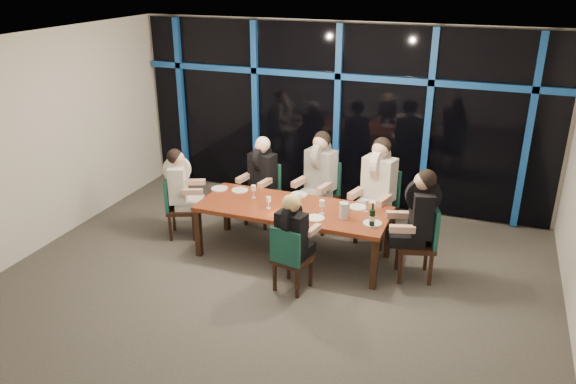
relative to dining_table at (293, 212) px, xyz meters
name	(u,v)px	position (x,y,z in m)	size (l,w,h in m)	color
room	(270,132)	(0.00, -0.80, 1.34)	(7.04, 7.00, 3.02)	#535049
window_wall	(339,113)	(0.01, 2.13, 0.87)	(6.86, 0.43, 2.94)	black
dining_table	(293,212)	(0.00, 0.00, 0.00)	(2.60, 1.00, 0.75)	brown
chair_far_left	(265,190)	(-0.81, 0.92, -0.15)	(0.52, 0.52, 0.96)	black
chair_far_mid	(322,191)	(0.08, 1.07, -0.10)	(0.59, 0.59, 1.05)	black
chair_far_right	(379,202)	(0.99, 0.93, -0.08)	(0.61, 0.61, 1.08)	black
chair_end_left	(177,204)	(-1.84, 0.00, -0.16)	(0.57, 0.57, 0.93)	black
chair_end_right	(423,238)	(1.75, 0.05, -0.11)	(0.59, 0.59, 1.02)	black
chair_near_mid	(290,256)	(0.27, -0.87, -0.19)	(0.48, 0.48, 0.88)	black
diner_far_left	(261,169)	(-0.83, 0.84, 0.23)	(0.52, 0.64, 0.93)	black
diner_far_mid	(319,167)	(0.06, 0.99, 0.32)	(0.59, 0.70, 1.02)	black
diner_far_right	(378,176)	(0.97, 0.84, 0.35)	(0.62, 0.73, 1.05)	silver
diner_end_left	(180,180)	(-1.76, 0.03, 0.21)	(0.64, 0.58, 0.91)	silver
diner_end_right	(419,209)	(1.67, 0.02, 0.29)	(0.69, 0.60, 0.99)	black
diner_near_mid	(293,228)	(0.29, -0.80, 0.17)	(0.48, 0.59, 0.86)	black
plate_far_left	(240,190)	(-0.93, 0.29, 0.08)	(0.24, 0.24, 0.01)	white
plate_far_mid	(299,194)	(-0.07, 0.44, 0.08)	(0.24, 0.24, 0.01)	white
plate_far_right	(358,207)	(0.83, 0.30, 0.08)	(0.24, 0.24, 0.01)	white
plate_end_left	(219,188)	(-1.24, 0.24, 0.08)	(0.24, 0.24, 0.01)	white
plate_end_right	(372,223)	(1.12, -0.14, 0.08)	(0.24, 0.24, 0.01)	white
plate_near_mid	(315,218)	(0.39, -0.24, 0.08)	(0.24, 0.24, 0.01)	white
wine_bottle	(372,218)	(1.13, -0.21, 0.19)	(0.07, 0.07, 0.31)	black
water_pitcher	(344,211)	(0.74, -0.11, 0.18)	(0.14, 0.12, 0.22)	silver
tea_light	(282,213)	(-0.06, -0.26, 0.08)	(0.05, 0.05, 0.03)	#FF9E4C
wine_glass_a	(268,200)	(-0.30, -0.15, 0.19)	(0.06, 0.06, 0.17)	white
wine_glass_b	(300,197)	(0.06, 0.11, 0.18)	(0.06, 0.06, 0.16)	silver
wine_glass_c	(322,204)	(0.43, -0.07, 0.21)	(0.07, 0.07, 0.19)	silver
wine_glass_d	(254,189)	(-0.64, 0.12, 0.20)	(0.07, 0.07, 0.19)	silver
wine_glass_e	(366,203)	(0.96, 0.21, 0.19)	(0.06, 0.06, 0.17)	silver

